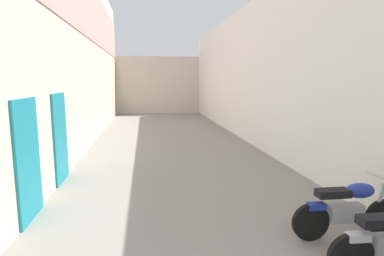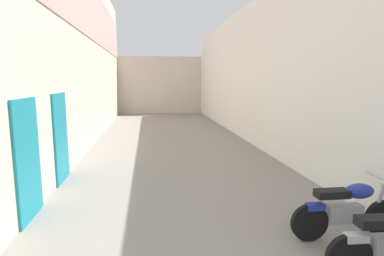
% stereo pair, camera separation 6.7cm
% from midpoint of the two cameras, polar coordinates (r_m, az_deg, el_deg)
% --- Properties ---
extents(ground_plane, '(39.73, 39.73, 0.00)m').
position_cam_midpoint_polar(ground_plane, '(10.44, -2.96, -5.24)').
color(ground_plane, gray).
extents(building_left, '(0.45, 23.73, 7.34)m').
position_cam_midpoint_polar(building_left, '(12.32, -20.01, 13.72)').
color(building_left, beige).
rests_on(building_left, ground).
extents(building_right, '(0.45, 23.73, 5.54)m').
position_cam_midpoint_polar(building_right, '(12.83, 11.15, 9.67)').
color(building_right, silver).
rests_on(building_right, ground).
extents(building_far_end, '(9.23, 2.00, 4.26)m').
position_cam_midpoint_polar(building_far_end, '(24.98, -6.34, 7.77)').
color(building_far_end, beige).
rests_on(building_far_end, ground).
extents(motorcycle_fourth, '(1.85, 0.58, 1.04)m').
position_cam_midpoint_polar(motorcycle_fourth, '(5.72, 26.25, -12.86)').
color(motorcycle_fourth, black).
rests_on(motorcycle_fourth, ground).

